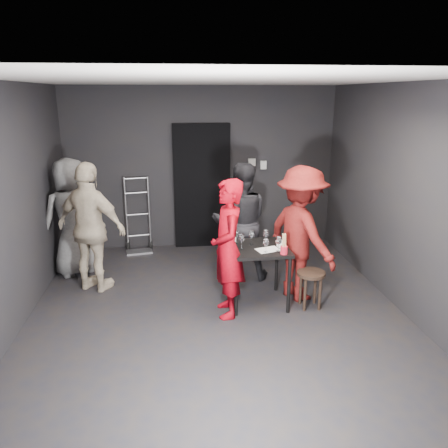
{
  "coord_description": "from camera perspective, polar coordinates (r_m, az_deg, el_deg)",
  "views": [
    {
      "loc": [
        -0.47,
        -4.82,
        2.56
      ],
      "look_at": [
        0.12,
        0.25,
        1.03
      ],
      "focal_mm": 35.0,
      "sensor_mm": 36.0,
      "label": 1
    }
  ],
  "objects": [
    {
      "name": "ceiling",
      "position": [
        4.85,
        -1.12,
        18.3
      ],
      "size": [
        4.5,
        5.0,
        0.02
      ],
      "primitive_type": "cube",
      "color": "silver",
      "rests_on": "ground"
    },
    {
      "name": "doorway",
      "position": [
        7.43,
        -2.89,
        4.89
      ],
      "size": [
        0.95,
        0.1,
        2.1
      ],
      "primitive_type": "cube",
      "color": "black",
      "rests_on": "ground"
    },
    {
      "name": "bystander_grey",
      "position": [
        6.6,
        -19.28,
        1.87
      ],
      "size": [
        1.09,
        0.94,
        1.97
      ],
      "primitive_type": "imported",
      "rotation": [
        0.0,
        0.0,
        3.68
      ],
      "color": "slate",
      "rests_on": "floor"
    },
    {
      "name": "breadstick_cup",
      "position": [
        5.16,
        7.86,
        -2.64
      ],
      "size": [
        0.09,
        0.09,
        0.27
      ],
      "rotation": [
        0.0,
        0.0,
        -0.21
      ],
      "color": "red",
      "rests_on": "tasting_table"
    },
    {
      "name": "man_maroon",
      "position": [
        5.55,
        10.08,
        -0.03
      ],
      "size": [
        1.09,
        1.41,
        1.98
      ],
      "primitive_type": "imported",
      "rotation": [
        0.0,
        0.0,
        2.02
      ],
      "color": "maroon",
      "rests_on": "floor"
    },
    {
      "name": "wine_glass_f",
      "position": [
        5.49,
        5.48,
        -1.62
      ],
      "size": [
        0.09,
        0.09,
        0.19
      ],
      "primitive_type": null,
      "rotation": [
        0.0,
        0.0,
        0.31
      ],
      "color": "white",
      "rests_on": "tasting_table"
    },
    {
      "name": "tasting_table",
      "position": [
        5.44,
        4.48,
        -3.96
      ],
      "size": [
        0.72,
        0.72,
        0.75
      ],
      "rotation": [
        0.0,
        0.0,
        0.02
      ],
      "color": "black",
      "rests_on": "floor"
    },
    {
      "name": "wall_right",
      "position": [
        5.67,
        22.28,
        3.06
      ],
      "size": [
        0.04,
        5.0,
        2.7
      ],
      "primitive_type": "cube",
      "color": "black",
      "rests_on": "ground"
    },
    {
      "name": "wall_back",
      "position": [
        7.43,
        -2.95,
        7.24
      ],
      "size": [
        4.5,
        0.04,
        2.7
      ],
      "primitive_type": "cube",
      "color": "black",
      "rests_on": "ground"
    },
    {
      "name": "server_red",
      "position": [
        5.06,
        0.48,
        -2.39
      ],
      "size": [
        0.47,
        0.69,
        1.82
      ],
      "primitive_type": "imported",
      "rotation": [
        0.0,
        0.0,
        -1.52
      ],
      "color": "#AA0211",
      "rests_on": "floor"
    },
    {
      "name": "wine_glass_c",
      "position": [
        5.43,
        3.62,
        -1.74
      ],
      "size": [
        0.08,
        0.08,
        0.2
      ],
      "primitive_type": null,
      "rotation": [
        0.0,
        0.0,
        -0.07
      ],
      "color": "white",
      "rests_on": "tasting_table"
    },
    {
      "name": "tasting_mat",
      "position": [
        5.31,
        5.79,
        -3.36
      ],
      "size": [
        0.32,
        0.26,
        0.0
      ],
      "primitive_type": "cube",
      "rotation": [
        0.0,
        0.0,
        0.28
      ],
      "color": "white",
      "rests_on": "tasting_table"
    },
    {
      "name": "wall_left",
      "position": [
        5.28,
        -26.15,
        1.67
      ],
      "size": [
        0.04,
        5.0,
        2.7
      ],
      "primitive_type": "cube",
      "color": "black",
      "rests_on": "ground"
    },
    {
      "name": "wine_glass_e",
      "position": [
        5.24,
        7.13,
        -2.51
      ],
      "size": [
        0.08,
        0.08,
        0.2
      ],
      "primitive_type": null,
      "rotation": [
        0.0,
        0.0,
        -0.06
      ],
      "color": "white",
      "rests_on": "tasting_table"
    },
    {
      "name": "wallbox_lower",
      "position": [
        7.52,
        5.15,
        7.69
      ],
      "size": [
        0.1,
        0.06,
        0.14
      ],
      "primitive_type": "cube",
      "color": "#B7B7B2",
      "rests_on": "wall_back"
    },
    {
      "name": "wine_glass_d",
      "position": [
        5.2,
        5.5,
        -2.73
      ],
      "size": [
        0.09,
        0.09,
        0.19
      ],
      "primitive_type": null,
      "rotation": [
        0.0,
        0.0,
        0.38
      ],
      "color": "white",
      "rests_on": "tasting_table"
    },
    {
      "name": "bystander_cream",
      "position": [
        5.94,
        -17.05,
        0.78
      ],
      "size": [
        1.31,
        1.05,
        2.02
      ],
      "primitive_type": "imported",
      "rotation": [
        0.0,
        0.0,
        2.66
      ],
      "color": "beige",
      "rests_on": "floor"
    },
    {
      "name": "hand_truck",
      "position": [
        7.49,
        -11.04,
        -1.83
      ],
      "size": [
        0.42,
        0.35,
        1.26
      ],
      "rotation": [
        0.0,
        0.0,
        0.16
      ],
      "color": "#B2B2B7",
      "rests_on": "floor"
    },
    {
      "name": "wine_glass_a",
      "position": [
        5.29,
        2.29,
        -2.24
      ],
      "size": [
        0.09,
        0.09,
        0.2
      ],
      "primitive_type": null,
      "rotation": [
        0.0,
        0.0,
        -0.28
      ],
      "color": "white",
      "rests_on": "tasting_table"
    },
    {
      "name": "wallbox_upper",
      "position": [
        7.47,
        3.65,
        8.06
      ],
      "size": [
        0.12,
        0.06,
        0.12
      ],
      "primitive_type": "cube",
      "color": "#B7B7B2",
      "rests_on": "wall_back"
    },
    {
      "name": "wine_bottle",
      "position": [
        5.33,
        1.23,
        -1.99
      ],
      "size": [
        0.07,
        0.07,
        0.28
      ],
      "rotation": [
        0.0,
        0.0,
        0.27
      ],
      "color": "black",
      "rests_on": "tasting_table"
    },
    {
      "name": "wall_front",
      "position": [
        2.66,
        4.38,
        -10.44
      ],
      "size": [
        4.5,
        0.04,
        2.7
      ],
      "primitive_type": "cube",
      "color": "black",
      "rests_on": "ground"
    },
    {
      "name": "floor",
      "position": [
        5.48,
        -0.96,
        -11.22
      ],
      "size": [
        4.5,
        5.0,
        0.02
      ],
      "primitive_type": "cube",
      "color": "black",
      "rests_on": "ground"
    },
    {
      "name": "woman_black",
      "position": [
        6.1,
        2.18,
        1.12
      ],
      "size": [
        0.92,
        0.53,
        1.86
      ],
      "primitive_type": "imported",
      "rotation": [
        0.0,
        0.0,
        3.1
      ],
      "color": "black",
      "rests_on": "floor"
    },
    {
      "name": "reserved_card",
      "position": [
        5.38,
        7.36,
        -2.59
      ],
      "size": [
        0.11,
        0.14,
        0.1
      ],
      "primitive_type": null,
      "rotation": [
        0.0,
        0.0,
        0.22
      ],
      "color": "white",
      "rests_on": "tasting_table"
    },
    {
      "name": "stool",
      "position": [
        5.51,
        11.28,
        -7.07
      ],
      "size": [
        0.35,
        0.35,
        0.47
      ],
      "rotation": [
        0.0,
        0.0,
        0.04
      ],
      "color": "black",
      "rests_on": "floor"
    },
    {
      "name": "wine_glass_b",
      "position": [
        5.45,
        1.59,
        -1.67
      ],
      "size": [
        0.09,
        0.09,
        0.2
      ],
      "primitive_type": null,
      "rotation": [
        0.0,
        0.0,
        0.25
      ],
      "color": "white",
      "rests_on": "tasting_table"
    }
  ]
}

